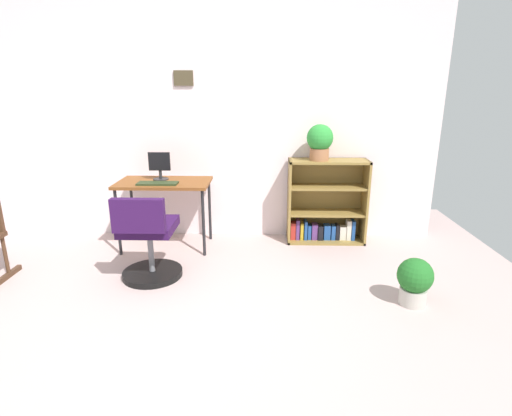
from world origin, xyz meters
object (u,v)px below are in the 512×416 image
at_px(monitor, 160,166).
at_px(bookshelf_low, 325,205).
at_px(desk, 164,188).
at_px(keyboard, 158,183).
at_px(potted_plant_floor, 415,280).
at_px(office_chair, 148,242).
at_px(potted_plant_on_shelf, 320,141).

xyz_separation_m(monitor, bookshelf_low, (1.72, 0.18, -0.45)).
xyz_separation_m(desk, bookshelf_low, (1.67, 0.24, -0.25)).
relative_size(keyboard, potted_plant_floor, 1.04).
distance_m(monitor, bookshelf_low, 1.78).
bearing_deg(monitor, bookshelf_low, 5.89).
bearing_deg(desk, potted_plant_floor, -27.27).
bearing_deg(potted_plant_floor, desk, 152.73).
relative_size(office_chair, bookshelf_low, 0.88).
height_order(monitor, potted_plant_on_shelf, potted_plant_on_shelf).
xyz_separation_m(keyboard, potted_plant_floor, (2.19, -0.99, -0.51)).
xyz_separation_m(bookshelf_low, potted_plant_on_shelf, (-0.10, -0.06, 0.70)).
distance_m(bookshelf_low, potted_plant_on_shelf, 0.71).
xyz_separation_m(monitor, office_chair, (0.07, -0.81, -0.50)).
height_order(desk, keyboard, keyboard).
distance_m(keyboard, potted_plant_floor, 2.45).
distance_m(office_chair, potted_plant_floor, 2.17).
relative_size(monitor, potted_plant_on_shelf, 0.78).
height_order(desk, monitor, monitor).
distance_m(desk, potted_plant_on_shelf, 1.64).
relative_size(office_chair, potted_plant_floor, 2.08).
bearing_deg(office_chair, keyboard, 95.15).
relative_size(monitor, office_chair, 0.36).
bearing_deg(keyboard, office_chair, -84.85).
bearing_deg(potted_plant_floor, keyboard, 155.75).
distance_m(desk, potted_plant_floor, 2.47).
bearing_deg(keyboard, potted_plant_floor, -24.25).
relative_size(desk, potted_plant_on_shelf, 2.53).
distance_m(keyboard, office_chair, 0.72).
bearing_deg(bookshelf_low, monitor, -174.11).
relative_size(desk, bookshelf_low, 1.04).
xyz_separation_m(desk, monitor, (-0.05, 0.07, 0.21)).
height_order(bookshelf_low, potted_plant_on_shelf, potted_plant_on_shelf).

